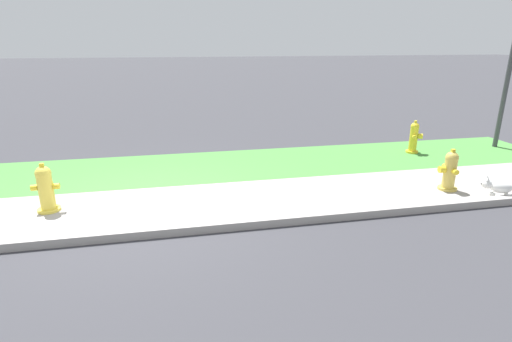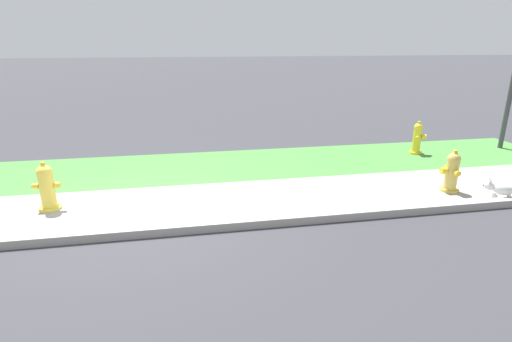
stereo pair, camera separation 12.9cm
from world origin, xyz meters
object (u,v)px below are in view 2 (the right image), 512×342
Objects in this scene: fire_hydrant_across_street at (417,138)px; small_white_dog at (500,188)px; fire_hydrant_by_grass_verge at (452,172)px; fire_hydrant_far_end at (47,187)px.

fire_hydrant_across_street reaches higher than small_white_dog.
small_white_dog is at bearing -133.24° from fire_hydrant_by_grass_verge.
fire_hydrant_far_end is 6.64m from fire_hydrant_by_grass_verge.
fire_hydrant_far_end is at bearing 19.31° from small_white_dog.
fire_hydrant_across_street reaches higher than fire_hydrant_by_grass_verge.
fire_hydrant_across_street is (7.41, 1.89, -0.00)m from fire_hydrant_far_end.
fire_hydrant_across_street is 2.92m from small_white_dog.
fire_hydrant_by_grass_verge is at bearing -4.95° from fire_hydrant_far_end.
fire_hydrant_by_grass_verge is at bearing -20.85° from small_white_dog.
fire_hydrant_by_grass_verge reaches higher than small_white_dog.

